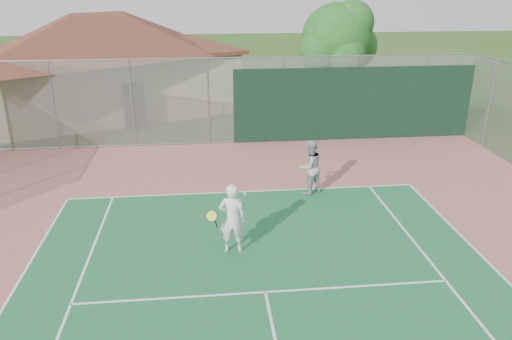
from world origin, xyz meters
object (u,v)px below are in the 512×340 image
Objects in this scene: bleachers at (91,110)px; player_white_front at (232,219)px; tree at (339,41)px; clubhouse at (101,53)px; player_grey_back at (310,168)px.

player_white_front is at bearing -66.93° from bleachers.
bleachers is at bearing -178.73° from tree.
clubhouse is 16.34m from player_white_front.
tree is at bearing -138.73° from player_grey_back.
clubhouse is at bearing 168.11° from tree.
bleachers is 12.15m from tree.
player_grey_back is (8.26, -11.87, -1.99)m from clubhouse.
player_grey_back is (2.63, 3.35, -0.03)m from player_white_front.
tree is 3.04× the size of player_white_front.
bleachers is 13.84m from player_white_front.
clubhouse is 8.53× the size of player_white_front.
tree is 14.34m from player_white_front.
clubhouse is at bearing -62.47° from player_white_front.
clubhouse is 11.79m from tree.
clubhouse is 14.59m from player_grey_back.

